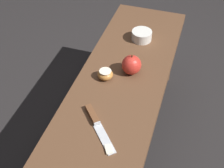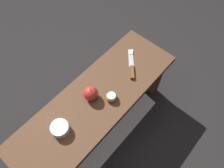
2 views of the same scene
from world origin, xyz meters
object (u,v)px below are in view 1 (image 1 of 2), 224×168
knife (96,121)px  bowl (142,36)px  apple_whole (131,65)px  wooden_bench (124,86)px  apple_cut (105,74)px

knife → bowl: bearing=134.8°
apple_whole → bowl: 0.26m
wooden_bench → bowl: bearing=-2.4°
wooden_bench → apple_whole: 0.13m
apple_cut → apple_whole: bearing=-54.0°
wooden_bench → knife: (-0.31, 0.02, 0.09)m
knife → apple_cut: bearing=148.7°
wooden_bench → bowl: (0.27, -0.01, 0.11)m
apple_cut → bowl: (0.33, -0.08, 0.00)m
knife → apple_cut: apple_cut is taller
knife → apple_whole: size_ratio=2.01×
apple_whole → bowl: bearing=3.5°
wooden_bench → apple_cut: size_ratio=17.07×
knife → apple_whole: (0.32, -0.05, 0.04)m
bowl → apple_cut: bearing=166.1°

